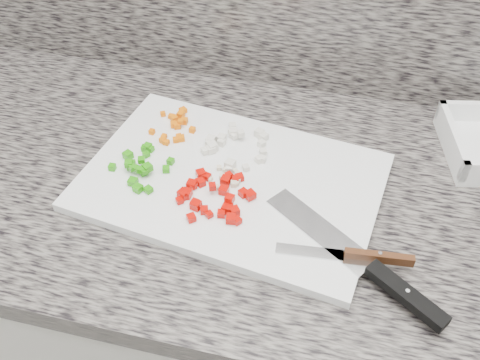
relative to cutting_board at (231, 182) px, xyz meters
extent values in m
cube|color=silver|center=(0.11, 0.02, -0.48)|extent=(3.92, 0.62, 0.86)
cube|color=#69635D|center=(0.11, 0.02, -0.03)|extent=(3.96, 0.64, 0.04)
cube|color=white|center=(0.00, 0.00, 0.00)|extent=(0.53, 0.39, 0.02)
cube|color=orange|center=(-0.11, 0.07, 0.01)|extent=(0.01, 0.01, 0.01)
cube|color=orange|center=(-0.14, 0.06, 0.01)|extent=(0.01, 0.01, 0.01)
cube|color=orange|center=(-0.12, 0.11, 0.02)|extent=(0.01, 0.01, 0.01)
cube|color=orange|center=(-0.14, 0.07, 0.01)|extent=(0.01, 0.01, 0.01)
cube|color=orange|center=(-0.13, 0.06, 0.01)|extent=(0.01, 0.01, 0.01)
cube|color=orange|center=(-0.12, 0.08, 0.01)|extent=(0.01, 0.01, 0.01)
cube|color=orange|center=(-0.13, 0.15, 0.01)|extent=(0.02, 0.02, 0.01)
cube|color=orange|center=(-0.11, 0.07, 0.01)|extent=(0.02, 0.02, 0.01)
cube|color=orange|center=(-0.12, 0.12, 0.01)|extent=(0.01, 0.01, 0.01)
cube|color=orange|center=(-0.15, 0.13, 0.01)|extent=(0.01, 0.01, 0.01)
cube|color=orange|center=(-0.17, 0.08, 0.01)|extent=(0.01, 0.01, 0.01)
cube|color=orange|center=(-0.14, 0.12, 0.01)|extent=(0.02, 0.02, 0.01)
cube|color=orange|center=(-0.13, 0.10, 0.01)|extent=(0.02, 0.02, 0.01)
cube|color=orange|center=(-0.13, 0.14, 0.01)|extent=(0.01, 0.01, 0.01)
cube|color=orange|center=(-0.10, 0.10, 0.01)|extent=(0.01, 0.01, 0.01)
cube|color=orange|center=(-0.17, 0.13, 0.01)|extent=(0.01, 0.01, 0.01)
cube|color=orange|center=(-0.14, 0.11, 0.01)|extent=(0.02, 0.02, 0.01)
cube|color=orange|center=(-0.12, 0.07, 0.01)|extent=(0.01, 0.01, 0.01)
cube|color=silver|center=(0.04, 0.05, 0.01)|extent=(0.01, 0.01, 0.01)
cube|color=silver|center=(-0.06, 0.05, 0.01)|extent=(0.02, 0.02, 0.01)
cube|color=silver|center=(-0.01, 0.10, 0.02)|extent=(0.02, 0.02, 0.01)
cube|color=silver|center=(0.03, 0.09, 0.01)|extent=(0.02, 0.02, 0.01)
cube|color=silver|center=(-0.01, 0.02, 0.01)|extent=(0.01, 0.01, 0.01)
cube|color=silver|center=(-0.06, 0.08, 0.02)|extent=(0.02, 0.02, 0.01)
cube|color=silver|center=(0.02, 0.12, 0.01)|extent=(0.02, 0.02, 0.01)
cube|color=silver|center=(0.04, 0.07, 0.01)|extent=(0.02, 0.02, 0.01)
cube|color=silver|center=(-0.01, 0.02, 0.02)|extent=(0.02, 0.02, 0.02)
cube|color=silver|center=(-0.06, 0.07, 0.01)|extent=(0.01, 0.01, 0.01)
cube|color=silver|center=(-0.03, 0.11, 0.01)|extent=(0.02, 0.02, 0.01)
cube|color=silver|center=(0.04, 0.05, 0.01)|extent=(0.02, 0.02, 0.01)
cube|color=silver|center=(-0.03, 0.13, 0.01)|extent=(0.02, 0.02, 0.01)
cube|color=silver|center=(-0.05, 0.06, 0.02)|extent=(0.02, 0.02, 0.01)
cube|color=silver|center=(-0.04, 0.09, 0.02)|extent=(0.02, 0.02, 0.01)
cube|color=silver|center=(-0.04, 0.08, 0.01)|extent=(0.01, 0.01, 0.01)
cube|color=silver|center=(-0.02, 0.10, 0.01)|extent=(0.02, 0.02, 0.01)
cube|color=silver|center=(0.02, 0.03, 0.01)|extent=(0.01, 0.01, 0.01)
cube|color=silver|center=(-0.05, 0.05, 0.01)|extent=(0.02, 0.02, 0.01)
cube|color=silver|center=(-0.02, 0.11, 0.02)|extent=(0.02, 0.02, 0.01)
cube|color=silver|center=(0.03, 0.11, 0.02)|extent=(0.02, 0.02, 0.01)
cube|color=#278F0D|center=(-0.14, -0.02, 0.02)|extent=(0.02, 0.02, 0.01)
cube|color=#278F0D|center=(-0.17, -0.02, 0.02)|extent=(0.02, 0.02, 0.01)
cube|color=#278F0D|center=(-0.14, -0.03, 0.02)|extent=(0.01, 0.01, 0.01)
cube|color=#278F0D|center=(-0.15, -0.03, 0.02)|extent=(0.01, 0.01, 0.01)
cube|color=#278F0D|center=(-0.14, -0.07, 0.01)|extent=(0.02, 0.02, 0.01)
cube|color=#278F0D|center=(-0.11, -0.01, 0.01)|extent=(0.01, 0.01, 0.01)
cube|color=#278F0D|center=(-0.16, -0.03, 0.02)|extent=(0.02, 0.02, 0.01)
cube|color=#278F0D|center=(-0.16, 0.02, 0.01)|extent=(0.01, 0.01, 0.01)
cube|color=#278F0D|center=(-0.16, 0.03, 0.01)|extent=(0.01, 0.01, 0.01)
cube|color=#278F0D|center=(-0.15, -0.01, 0.02)|extent=(0.02, 0.02, 0.01)
cube|color=#278F0D|center=(-0.15, -0.05, 0.02)|extent=(0.01, 0.01, 0.01)
cube|color=#278F0D|center=(-0.15, -0.03, 0.01)|extent=(0.01, 0.01, 0.01)
cube|color=#278F0D|center=(-0.17, -0.02, 0.02)|extent=(0.02, 0.02, 0.01)
cube|color=#278F0D|center=(-0.20, -0.03, 0.01)|extent=(0.01, 0.01, 0.01)
cube|color=#278F0D|center=(-0.11, 0.01, 0.01)|extent=(0.01, 0.01, 0.01)
cube|color=#278F0D|center=(-0.19, 0.01, 0.02)|extent=(0.02, 0.02, 0.01)
cube|color=#278F0D|center=(-0.17, 0.03, 0.01)|extent=(0.01, 0.01, 0.01)
cube|color=#278F0D|center=(-0.16, 0.04, 0.01)|extent=(0.01, 0.01, 0.01)
cube|color=#278F0D|center=(-0.12, -0.06, 0.01)|extent=(0.02, 0.02, 0.01)
cube|color=#278F0D|center=(-0.15, -0.03, 0.02)|extent=(0.01, 0.01, 0.01)
cube|color=#BB0902|center=(-0.05, -0.01, 0.02)|extent=(0.02, 0.02, 0.01)
cube|color=#BB0902|center=(-0.06, -0.06, 0.02)|extent=(0.02, 0.02, 0.01)
cube|color=#BB0902|center=(0.04, -0.04, 0.02)|extent=(0.02, 0.02, 0.01)
cube|color=#BB0902|center=(0.01, -0.01, 0.01)|extent=(0.01, 0.01, 0.01)
cube|color=#BB0902|center=(0.01, -0.07, 0.02)|extent=(0.02, 0.02, 0.01)
cube|color=#BB0902|center=(-0.01, -0.01, 0.02)|extent=(0.02, 0.02, 0.01)
cube|color=#BB0902|center=(-0.02, -0.08, 0.01)|extent=(0.02, 0.02, 0.01)
cube|color=#BB0902|center=(-0.06, -0.06, 0.01)|extent=(0.01, 0.01, 0.01)
cube|color=#BB0902|center=(0.03, -0.03, 0.01)|extent=(0.02, 0.02, 0.01)
cube|color=#BB0902|center=(0.00, -0.04, 0.02)|extent=(0.02, 0.02, 0.01)
cube|color=#BB0902|center=(-0.04, -0.11, 0.01)|extent=(0.02, 0.02, 0.01)
cube|color=#BB0902|center=(-0.06, -0.04, 0.01)|extent=(0.02, 0.02, 0.01)
cube|color=#BB0902|center=(-0.04, -0.03, 0.01)|extent=(0.02, 0.02, 0.01)
cube|color=#BB0902|center=(0.01, 0.00, 0.01)|extent=(0.02, 0.02, 0.01)
cube|color=#BB0902|center=(-0.01, -0.09, 0.01)|extent=(0.02, 0.02, 0.01)
cube|color=#BB0902|center=(-0.04, -0.08, 0.02)|extent=(0.02, 0.02, 0.01)
cube|color=#BB0902|center=(-0.07, -0.07, 0.01)|extent=(0.02, 0.02, 0.01)
cube|color=#BB0902|center=(-0.06, -0.06, 0.02)|extent=(0.02, 0.02, 0.01)
cube|color=#BB0902|center=(0.03, -0.08, 0.02)|extent=(0.02, 0.02, 0.01)
cube|color=#BB0902|center=(0.01, -0.09, 0.01)|extent=(0.01, 0.01, 0.01)
cube|color=#BB0902|center=(-0.06, -0.04, 0.02)|extent=(0.02, 0.02, 0.01)
cube|color=#BB0902|center=(0.00, 0.00, 0.01)|extent=(0.02, 0.02, 0.01)
cube|color=#BB0902|center=(-0.04, -0.01, 0.01)|extent=(0.01, 0.01, 0.01)
cube|color=#BB0902|center=(-0.05, -0.03, 0.01)|extent=(0.01, 0.01, 0.01)
cube|color=#BB0902|center=(-0.04, -0.07, 0.01)|extent=(0.01, 0.01, 0.01)
cube|color=#BB0902|center=(0.03, -0.09, 0.01)|extent=(0.02, 0.02, 0.01)
cube|color=#BB0902|center=(-0.02, -0.04, 0.02)|extent=(0.01, 0.01, 0.01)
cube|color=#BB0902|center=(0.01, -0.06, 0.03)|extent=(0.02, 0.02, 0.01)
cube|color=#BB0902|center=(0.02, -0.09, 0.02)|extent=(0.02, 0.02, 0.01)
cube|color=beige|center=(0.01, 0.01, 0.01)|extent=(0.01, 0.01, 0.01)
cube|color=beige|center=(0.01, -0.02, 0.01)|extent=(0.01, 0.01, 0.01)
cube|color=beige|center=(0.01, -0.02, 0.01)|extent=(0.01, 0.01, 0.01)
cube|color=beige|center=(0.00, 0.02, 0.01)|extent=(0.01, 0.01, 0.01)
cube|color=beige|center=(-0.02, -0.03, 0.01)|extent=(0.01, 0.01, 0.01)
cube|color=beige|center=(-0.01, 0.00, 0.01)|extent=(0.01, 0.01, 0.01)
cube|color=beige|center=(0.01, 0.01, 0.01)|extent=(0.01, 0.01, 0.01)
cube|color=beige|center=(0.01, 0.00, 0.01)|extent=(0.01, 0.01, 0.01)
cube|color=beige|center=(0.01, -0.01, 0.01)|extent=(0.01, 0.01, 0.01)
cube|color=beige|center=(-0.01, 0.01, 0.01)|extent=(0.01, 0.01, 0.01)
cube|color=beige|center=(-0.03, 0.02, 0.01)|extent=(0.01, 0.01, 0.01)
cube|color=beige|center=(-0.01, 0.00, 0.01)|extent=(0.01, 0.01, 0.01)
cube|color=beige|center=(0.01, 0.00, 0.01)|extent=(0.01, 0.01, 0.01)
cube|color=beige|center=(-0.03, -0.01, 0.01)|extent=(0.01, 0.01, 0.01)
cube|color=silver|center=(0.16, -0.08, 0.01)|extent=(0.18, 0.15, 0.00)
cube|color=black|center=(0.29, -0.17, 0.02)|extent=(0.12, 0.09, 0.02)
cylinder|color=silver|center=(0.29, -0.17, 0.03)|extent=(0.01, 0.01, 0.00)
cube|color=silver|center=(0.15, -0.12, 0.01)|extent=(0.10, 0.03, 0.00)
cube|color=#4D2813|center=(0.25, -0.11, 0.02)|extent=(0.10, 0.02, 0.02)
cylinder|color=silver|center=(0.25, -0.11, 0.03)|extent=(0.01, 0.01, 0.00)
cube|color=white|center=(0.36, 0.17, 0.02)|extent=(0.05, 0.17, 0.04)
camera|label=1|loc=(0.17, -0.62, 0.64)|focal=40.00mm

